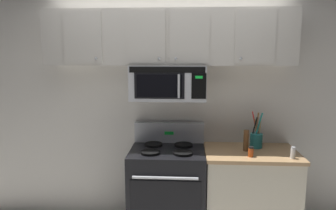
{
  "coord_description": "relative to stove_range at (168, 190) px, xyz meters",
  "views": [
    {
      "loc": [
        0.2,
        -2.71,
        1.87
      ],
      "look_at": [
        0.0,
        0.49,
        1.35
      ],
      "focal_mm": 34.19,
      "sensor_mm": 36.0,
      "label": 1
    }
  ],
  "objects": [
    {
      "name": "upper_cabinets",
      "position": [
        -0.0,
        0.15,
        1.56
      ],
      "size": [
        2.5,
        0.36,
        0.55
      ],
      "color": "#BCB7AD"
    },
    {
      "name": "back_wall",
      "position": [
        0.0,
        0.37,
        0.88
      ],
      "size": [
        5.2,
        0.1,
        2.7
      ],
      "primitive_type": "cube",
      "color": "silver",
      "rests_on": "ground_plane"
    },
    {
      "name": "stove_range",
      "position": [
        0.0,
        0.0,
        0.0
      ],
      "size": [
        0.76,
        0.69,
        1.12
      ],
      "color": "black",
      "rests_on": "ground_plane"
    },
    {
      "name": "utensil_crock_teal",
      "position": [
        0.92,
        0.13,
        0.53
      ],
      "size": [
        0.13,
        0.13,
        0.38
      ],
      "color": "teal",
      "rests_on": "counter_segment"
    },
    {
      "name": "counter_segment",
      "position": [
        0.84,
        0.01,
        -0.02
      ],
      "size": [
        0.93,
        0.65,
        0.9
      ],
      "color": "beige",
      "rests_on": "ground_plane"
    },
    {
      "name": "pepper_mill",
      "position": [
        0.79,
        0.01,
        0.54
      ],
      "size": [
        0.05,
        0.05,
        0.21
      ],
      "primitive_type": "cylinder",
      "color": "brown",
      "rests_on": "counter_segment"
    },
    {
      "name": "spice_jar",
      "position": [
        0.8,
        -0.18,
        0.48
      ],
      "size": [
        0.05,
        0.05,
        0.1
      ],
      "color": "#C64C19",
      "rests_on": "counter_segment"
    },
    {
      "name": "over_range_microwave",
      "position": [
        -0.0,
        0.12,
        1.11
      ],
      "size": [
        0.76,
        0.43,
        0.35
      ],
      "color": "#B7BABF"
    },
    {
      "name": "salt_shaker",
      "position": [
        1.18,
        -0.21,
        0.49
      ],
      "size": [
        0.04,
        0.04,
        0.11
      ],
      "color": "white",
      "rests_on": "counter_segment"
    }
  ]
}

